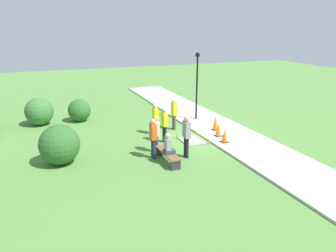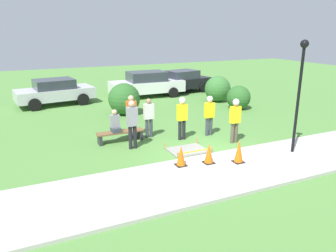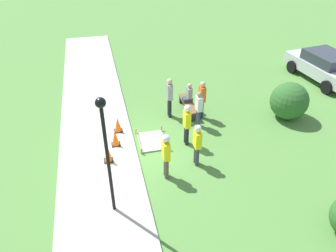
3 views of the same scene
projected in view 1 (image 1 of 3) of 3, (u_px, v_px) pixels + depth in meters
The scene contains 18 objects.
ground_plane at pixel (200, 136), 16.95m from camera, with size 60.00×60.00×0.00m, color #51843D.
sidewalk at pixel (224, 132), 17.45m from camera, with size 28.00×2.91×0.10m.
wet_concrete_patch at pixel (192, 141), 16.15m from camera, with size 1.41×1.13×0.26m.
traffic_cone_near_patch at pixel (225, 136), 15.65m from camera, with size 0.34×0.34×0.66m.
traffic_cone_far_patch at pixel (218, 130), 16.55m from camera, with size 0.34×0.34×0.66m.
traffic_cone_sidewalk_edge at pixel (216, 123), 17.48m from camera, with size 0.34×0.34×0.77m.
park_bench at pixel (168, 155), 13.60m from camera, with size 1.87×0.44×0.44m.
person_seated_on_bench at pixel (168, 146), 13.29m from camera, with size 0.36×0.44×0.89m.
worker_supervisor at pixel (155, 116), 16.92m from camera, with size 0.40×0.25×1.70m.
worker_assistant at pixel (165, 121), 15.76m from camera, with size 0.40×0.26×1.77m.
worker_trainee at pixel (174, 111), 17.70m from camera, with size 0.40×0.26×1.78m.
bystander_in_orange_shirt at pixel (153, 136), 13.81m from camera, with size 0.40×0.23×1.77m.
bystander_in_gray_shirt at pixel (156, 132), 14.52m from camera, with size 0.40×0.22×1.65m.
bystander_in_white_shirt at pixel (186, 134), 13.90m from camera, with size 0.40×0.24×1.86m.
lamppost_near at pixel (197, 76), 18.95m from camera, with size 0.28×0.28×3.92m.
shrub_rounded_near at pixel (79, 110), 19.38m from camera, with size 1.33×1.33×1.33m.
shrub_rounded_mid at pixel (39, 111), 18.61m from camera, with size 1.59×1.59×1.59m.
shrub_rounded_far at pixel (60, 145), 13.31m from camera, with size 1.66×1.66×1.66m.
Camera 1 is at (-14.31, 7.47, 5.46)m, focal length 35.00 mm.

